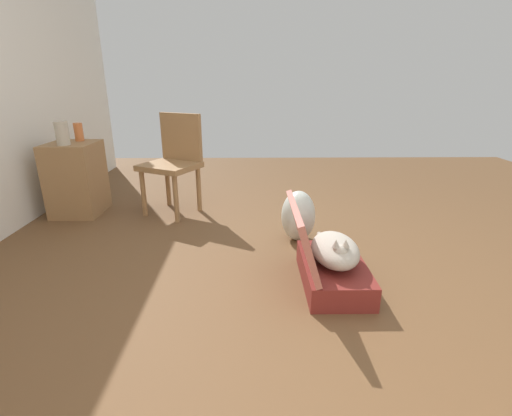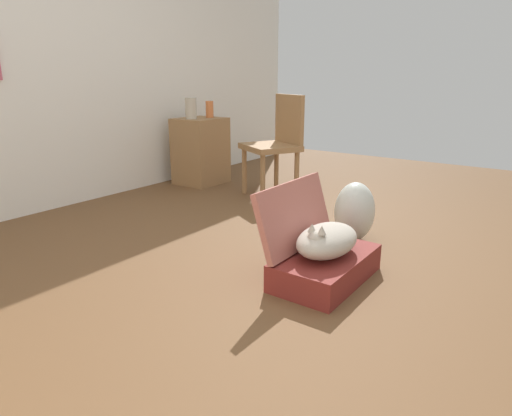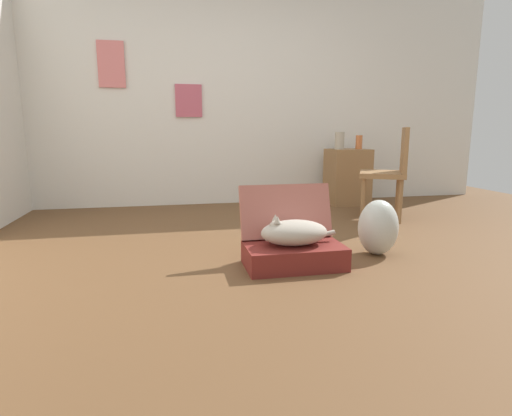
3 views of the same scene
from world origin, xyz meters
TOP-DOWN VIEW (x-y plane):
  - ground_plane at (0.00, 0.00)m, footprint 7.68×7.68m
  - suitcase_base at (-0.09, -0.28)m, footprint 0.64×0.37m
  - suitcase_lid at (-0.09, -0.08)m, footprint 0.64×0.15m
  - cat at (-0.09, -0.28)m, footprint 0.52×0.28m
  - plastic_bag_white at (0.58, -0.14)m, footprint 0.29×0.26m
  - side_table at (1.24, 1.85)m, footprint 0.46×0.42m
  - vase_tall at (1.12, 1.85)m, footprint 0.11×0.11m
  - vase_short at (1.36, 1.82)m, footprint 0.08×0.08m
  - chair at (1.27, 0.94)m, footprint 0.60×0.61m

SIDE VIEW (x-z plane):
  - ground_plane at x=0.00m, z-range 0.00..0.00m
  - suitcase_base at x=-0.09m, z-range 0.00..0.15m
  - plastic_bag_white at x=0.58m, z-range 0.00..0.40m
  - cat at x=-0.09m, z-range 0.13..0.33m
  - suitcase_lid at x=-0.09m, z-range 0.15..0.52m
  - side_table at x=1.24m, z-range 0.00..0.66m
  - chair at x=1.27m, z-range 0.05..0.96m
  - vase_short at x=1.36m, z-range 0.66..0.83m
  - vase_tall at x=1.12m, z-range 0.66..0.87m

